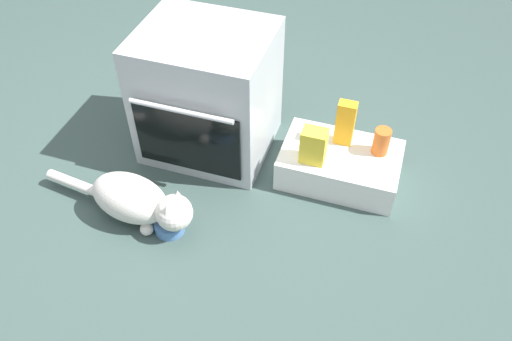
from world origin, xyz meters
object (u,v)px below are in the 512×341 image
(oven, at_px, (208,94))
(snack_bag, at_px, (314,146))
(pantry_cabinet, at_px, (340,165))
(sauce_jar, at_px, (381,142))
(food_bowl, at_px, (169,225))
(juice_carton, at_px, (345,123))
(cat, at_px, (137,201))

(oven, bearing_deg, snack_bag, -12.37)
(pantry_cabinet, bearing_deg, sauce_jar, 19.12)
(pantry_cabinet, relative_size, food_bowl, 4.17)
(juice_carton, bearing_deg, cat, -141.79)
(pantry_cabinet, bearing_deg, food_bowl, -139.18)
(snack_bag, bearing_deg, cat, -146.28)
(snack_bag, bearing_deg, juice_carton, 56.93)
(pantry_cabinet, height_order, juice_carton, juice_carton)
(pantry_cabinet, distance_m, sauce_jar, 0.24)
(sauce_jar, relative_size, juice_carton, 0.58)
(oven, bearing_deg, pantry_cabinet, -2.94)
(pantry_cabinet, xyz_separation_m, sauce_jar, (0.17, 0.06, 0.16))
(oven, distance_m, food_bowl, 0.69)
(food_bowl, xyz_separation_m, sauce_jar, (0.85, 0.65, 0.21))
(cat, bearing_deg, pantry_cabinet, 41.30)
(juice_carton, bearing_deg, food_bowl, -134.86)
(food_bowl, bearing_deg, pantry_cabinet, 40.82)
(pantry_cabinet, bearing_deg, snack_bag, -144.03)
(food_bowl, bearing_deg, cat, 172.76)
(cat, height_order, juice_carton, juice_carton)
(food_bowl, relative_size, cat, 0.17)
(snack_bag, distance_m, sauce_jar, 0.34)
(pantry_cabinet, relative_size, cat, 0.71)
(cat, distance_m, juice_carton, 1.06)
(cat, bearing_deg, food_bowl, 0.00)
(food_bowl, distance_m, juice_carton, 0.98)
(food_bowl, bearing_deg, snack_bag, 41.84)
(sauce_jar, bearing_deg, cat, -148.23)
(snack_bag, relative_size, juice_carton, 0.75)
(oven, xyz_separation_m, cat, (-0.12, -0.60, -0.21))
(oven, height_order, juice_carton, oven)
(snack_bag, distance_m, juice_carton, 0.21)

